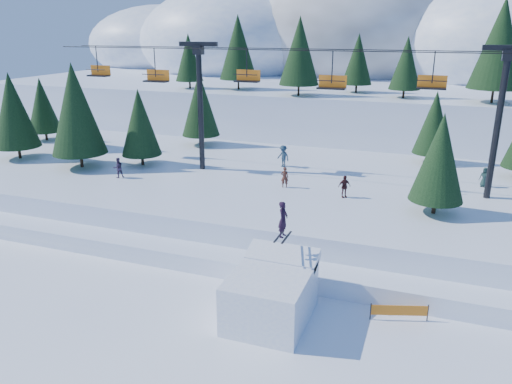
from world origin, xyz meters
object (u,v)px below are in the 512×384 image
(jump_kicker, at_px, (271,293))
(banner_near, at_px, (399,311))
(banner_far, at_px, (437,300))
(chairlift, at_px, (321,92))

(jump_kicker, relative_size, banner_near, 2.09)
(jump_kicker, xyz_separation_m, banner_near, (6.03, 1.96, -0.84))
(jump_kicker, bearing_deg, banner_near, 17.99)
(jump_kicker, xyz_separation_m, banner_far, (7.78, 3.69, -0.84))
(chairlift, height_order, banner_near, chairlift)
(banner_near, xyz_separation_m, banner_far, (1.75, 1.74, 0.00))
(jump_kicker, relative_size, chairlift, 0.12)
(chairlift, xyz_separation_m, banner_far, (9.24, -12.21, -8.78))
(chairlift, distance_m, banner_far, 17.65)
(jump_kicker, height_order, chairlift, chairlift)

